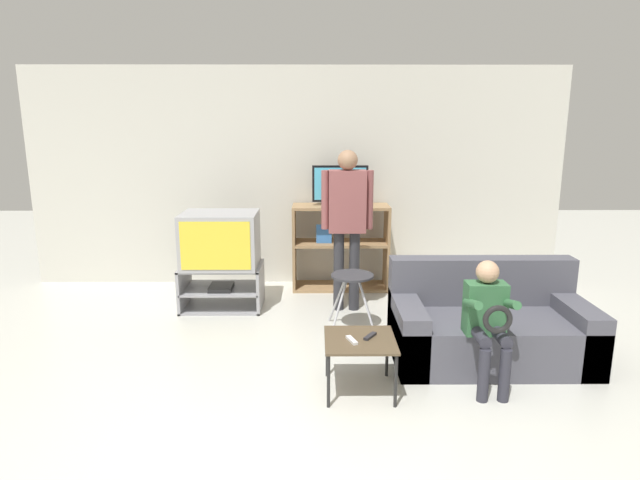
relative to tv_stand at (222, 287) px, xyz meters
name	(u,v)px	position (x,y,z in m)	size (l,w,h in m)	color
ground_plane	(276,461)	(0.77, -2.69, -0.23)	(18.00, 18.00, 0.00)	beige
wall_back	(296,178)	(0.77, 0.94, 1.07)	(6.40, 0.06, 2.60)	beige
tv_stand	(222,287)	(0.00, 0.00, 0.00)	(0.85, 0.58, 0.46)	#939399
television_main	(220,240)	(0.00, -0.01, 0.52)	(0.78, 0.59, 0.57)	#9E9EA3
media_shelf	(340,246)	(1.30, 0.66, 0.29)	(1.13, 0.42, 1.01)	#9E7A51
television_flat	(340,186)	(1.29, 0.68, 1.00)	(0.65, 0.20, 0.46)	black
folding_stool	(352,283)	(1.35, -0.65, 0.24)	(0.45, 0.46, 0.56)	#B7B7BC
snack_table	(360,344)	(1.33, -1.85, 0.14)	(0.52, 0.52, 0.41)	brown
remote_control_black	(370,336)	(1.41, -1.82, 0.20)	(0.04, 0.14, 0.02)	#232328
remote_control_white	(352,340)	(1.27, -1.89, 0.20)	(0.04, 0.14, 0.02)	silver
couch	(488,327)	(2.46, -1.29, 0.05)	(1.60, 0.85, 0.81)	#4C4C56
person_standing_adult	(347,214)	(1.33, -0.08, 0.80)	(0.53, 0.20, 1.69)	#2D2D33
person_seated_child	(488,316)	(2.28, -1.78, 0.34)	(0.33, 0.43, 0.97)	#2D2D38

